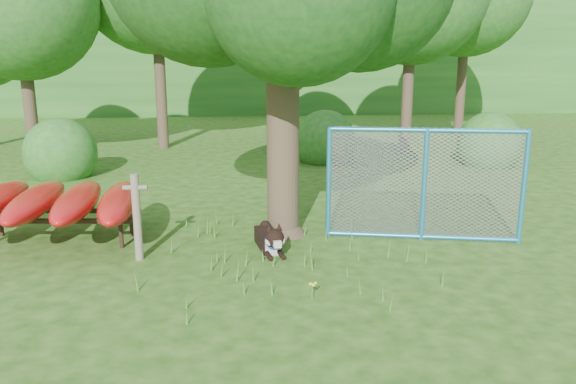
{
  "coord_description": "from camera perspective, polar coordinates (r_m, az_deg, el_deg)",
  "views": [
    {
      "loc": [
        -0.56,
        -6.98,
        2.99
      ],
      "look_at": [
        0.2,
        1.2,
        1.0
      ],
      "focal_mm": 35.0,
      "sensor_mm": 36.0,
      "label": 1
    }
  ],
  "objects": [
    {
      "name": "kayak_rack",
      "position": [
        9.89,
        -22.47,
        -0.94
      ],
      "size": [
        2.78,
        2.79,
        0.89
      ],
      "rotation": [
        0.0,
        0.0,
        -0.1
      ],
      "color": "black",
      "rests_on": "ground"
    },
    {
      "name": "fence_section",
      "position": [
        9.46,
        13.67,
        0.72
      ],
      "size": [
        3.16,
        0.77,
        3.13
      ],
      "rotation": [
        0.0,
        0.0,
        -0.22
      ],
      "color": "#298DC0",
      "rests_on": "ground"
    },
    {
      "name": "wooden_post",
      "position": [
        8.63,
        -15.11,
        -2.27
      ],
      "size": [
        0.36,
        0.13,
        1.32
      ],
      "rotation": [
        0.0,
        0.0,
        -0.03
      ],
      "color": "#6B6150",
      "rests_on": "ground"
    },
    {
      "name": "bg_tree_c",
      "position": [
        20.12,
        0.62,
        16.8
      ],
      "size": [
        4.0,
        4.0,
        6.12
      ],
      "color": "#3D2F21",
      "rests_on": "ground"
    },
    {
      "name": "ground",
      "position": [
        7.62,
        -0.68,
        -9.5
      ],
      "size": [
        80.0,
        80.0,
        0.0
      ],
      "primitive_type": "plane",
      "color": "#20490E",
      "rests_on": "ground"
    },
    {
      "name": "wooded_hillside",
      "position": [
        34.99,
        -4.49,
        13.59
      ],
      "size": [
        80.0,
        12.0,
        6.0
      ],
      "primitive_type": "cube",
      "color": "#23601F",
      "rests_on": "ground"
    },
    {
      "name": "shrub_right",
      "position": [
        16.83,
        19.63,
        2.59
      ],
      "size": [
        1.8,
        1.8,
        1.8
      ],
      "primitive_type": "sphere",
      "color": "#23601F",
      "rests_on": "ground"
    },
    {
      "name": "shrub_mid",
      "position": [
        16.46,
        3.75,
        3.12
      ],
      "size": [
        1.8,
        1.8,
        1.8
      ],
      "primitive_type": "sphere",
      "color": "#23601F",
      "rests_on": "ground"
    },
    {
      "name": "husky_dog",
      "position": [
        8.83,
        -1.82,
        -4.85
      ],
      "size": [
        0.44,
        1.24,
        0.55
      ],
      "rotation": [
        0.0,
        0.0,
        0.16
      ],
      "color": "black",
      "rests_on": "ground"
    },
    {
      "name": "shrub_left",
      "position": [
        15.44,
        -21.9,
        1.46
      ],
      "size": [
        1.8,
        1.8,
        1.8
      ],
      "primitive_type": "sphere",
      "color": "#23601F",
      "rests_on": "ground"
    },
    {
      "name": "wildflower_clump",
      "position": [
        7.16,
        2.49,
        -9.46
      ],
      "size": [
        0.1,
        0.11,
        0.23
      ],
      "rotation": [
        0.0,
        0.0,
        -0.22
      ],
      "color": "#43832A",
      "rests_on": "ground"
    },
    {
      "name": "bg_tree_a",
      "position": [
        18.05,
        -25.69,
        17.09
      ],
      "size": [
        4.4,
        4.4,
        6.7
      ],
      "color": "#3D2F21",
      "rests_on": "ground"
    }
  ]
}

